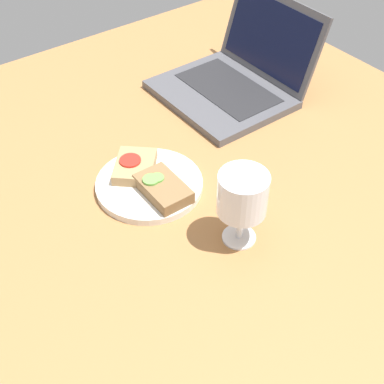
{
  "coord_description": "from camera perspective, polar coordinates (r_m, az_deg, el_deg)",
  "views": [
    {
      "loc": [
        60.44,
        -42.63,
        74.64
      ],
      "look_at": [
        3.63,
        0.07,
        8.0
      ],
      "focal_mm": 50.0,
      "sensor_mm": 36.0,
      "label": 1
    }
  ],
  "objects": [
    {
      "name": "wooden_table",
      "position": [
        1.04,
        -1.23,
        -1.54
      ],
      "size": [
        140.0,
        140.0,
        3.0
      ],
      "primitive_type": "cube",
      "color": "#9E6B3D",
      "rests_on": "ground"
    },
    {
      "name": "plate",
      "position": [
        1.06,
        -4.57,
        0.8
      ],
      "size": [
        21.11,
        21.11,
        1.49
      ],
      "primitive_type": "cylinder",
      "color": "silver",
      "rests_on": "wooden_table"
    },
    {
      "name": "sandwich_with_cucumber",
      "position": [
        1.02,
        -3.13,
        0.42
      ],
      "size": [
        11.31,
        7.03,
        2.99
      ],
      "color": "brown",
      "rests_on": "plate"
    },
    {
      "name": "sandwich_with_tomato",
      "position": [
        1.07,
        -6.12,
        2.75
      ],
      "size": [
        12.44,
        12.29,
        2.62
      ],
      "color": "#A88456",
      "rests_on": "plate"
    },
    {
      "name": "wine_glass",
      "position": [
        0.89,
        5.41,
        -0.45
      ],
      "size": [
        8.62,
        8.62,
        14.67
      ],
      "color": "white",
      "rests_on": "wooden_table"
    },
    {
      "name": "laptop",
      "position": [
        1.32,
        4.5,
        11.94
      ],
      "size": [
        30.26,
        30.97,
        20.72
      ],
      "color": "#4C4C51",
      "rests_on": "wooden_table"
    }
  ]
}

